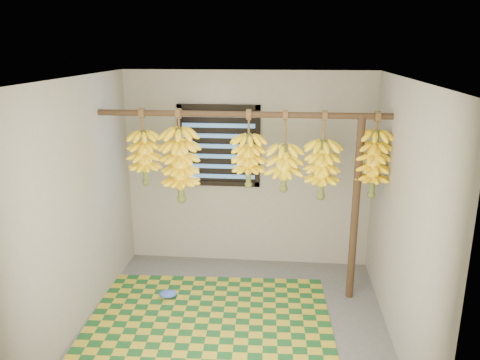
# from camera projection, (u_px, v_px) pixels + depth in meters

# --- Properties ---
(floor) EXTENTS (3.00, 3.00, 0.01)m
(floor) POSITION_uv_depth(u_px,v_px,m) (235.00, 327.00, 4.62)
(floor) COLOR #525252
(floor) RESTS_ON ground
(ceiling) EXTENTS (3.00, 3.00, 0.01)m
(ceiling) POSITION_uv_depth(u_px,v_px,m) (234.00, 78.00, 3.95)
(ceiling) COLOR silver
(ceiling) RESTS_ON wall_back
(wall_back) EXTENTS (3.00, 0.01, 2.40)m
(wall_back) POSITION_uv_depth(u_px,v_px,m) (248.00, 170.00, 5.73)
(wall_back) COLOR gray
(wall_back) RESTS_ON floor
(wall_left) EXTENTS (0.01, 3.00, 2.40)m
(wall_left) POSITION_uv_depth(u_px,v_px,m) (77.00, 207.00, 4.43)
(wall_left) COLOR gray
(wall_left) RESTS_ON floor
(wall_right) EXTENTS (0.01, 3.00, 2.40)m
(wall_right) POSITION_uv_depth(u_px,v_px,m) (403.00, 218.00, 4.14)
(wall_right) COLOR gray
(wall_right) RESTS_ON floor
(window) EXTENTS (1.00, 0.04, 1.00)m
(window) POSITION_uv_depth(u_px,v_px,m) (219.00, 146.00, 5.65)
(window) COLOR black
(window) RESTS_ON wall_back
(hanging_pole) EXTENTS (3.00, 0.06, 0.06)m
(hanging_pole) POSITION_uv_depth(u_px,v_px,m) (241.00, 114.00, 4.73)
(hanging_pole) COLOR #452D1C
(hanging_pole) RESTS_ON wall_left
(support_post) EXTENTS (0.08, 0.08, 2.00)m
(support_post) POSITION_uv_depth(u_px,v_px,m) (355.00, 211.00, 4.90)
(support_post) COLOR #452D1C
(support_post) RESTS_ON floor
(woven_mat) EXTENTS (2.52, 2.06, 0.01)m
(woven_mat) POSITION_uv_depth(u_px,v_px,m) (208.00, 324.00, 4.65)
(woven_mat) COLOR #164D20
(woven_mat) RESTS_ON floor
(plastic_bag) EXTENTS (0.22, 0.18, 0.08)m
(plastic_bag) POSITION_uv_depth(u_px,v_px,m) (168.00, 294.00, 5.12)
(plastic_bag) COLOR blue
(plastic_bag) RESTS_ON woven_mat
(banana_bunch_a) EXTENTS (0.33, 0.33, 0.82)m
(banana_bunch_a) POSITION_uv_depth(u_px,v_px,m) (145.00, 158.00, 4.96)
(banana_bunch_a) COLOR brown
(banana_bunch_a) RESTS_ON hanging_pole
(banana_bunch_b) EXTENTS (0.37, 0.37, 1.00)m
(banana_bunch_b) POSITION_uv_depth(u_px,v_px,m) (180.00, 165.00, 4.95)
(banana_bunch_b) COLOR brown
(banana_bunch_b) RESTS_ON hanging_pole
(banana_bunch_c) EXTENTS (0.37, 0.37, 0.84)m
(banana_bunch_c) POSITION_uv_depth(u_px,v_px,m) (284.00, 168.00, 4.84)
(banana_bunch_c) COLOR brown
(banana_bunch_c) RESTS_ON hanging_pole
(banana_bunch_d) EXTENTS (0.34, 0.34, 0.81)m
(banana_bunch_d) POSITION_uv_depth(u_px,v_px,m) (249.00, 161.00, 4.86)
(banana_bunch_d) COLOR brown
(banana_bunch_d) RESTS_ON hanging_pole
(banana_bunch_e) EXTENTS (0.34, 0.34, 0.92)m
(banana_bunch_e) POSITION_uv_depth(u_px,v_px,m) (322.00, 170.00, 4.81)
(banana_bunch_e) COLOR brown
(banana_bunch_e) RESTS_ON hanging_pole
(banana_bunch_f) EXTENTS (0.34, 0.34, 0.89)m
(banana_bunch_f) POSITION_uv_depth(u_px,v_px,m) (374.00, 164.00, 4.74)
(banana_bunch_f) COLOR brown
(banana_bunch_f) RESTS_ON hanging_pole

